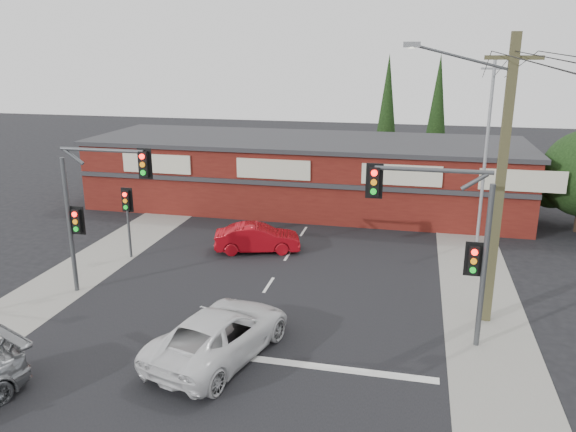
% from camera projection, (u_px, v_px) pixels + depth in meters
% --- Properties ---
extents(ground, '(120.00, 120.00, 0.00)m').
position_uv_depth(ground, '(237.00, 333.00, 19.44)').
color(ground, black).
rests_on(ground, ground).
extents(road_strip, '(14.00, 70.00, 0.01)m').
position_uv_depth(road_strip, '(273.00, 278.00, 24.12)').
color(road_strip, black).
rests_on(road_strip, ground).
extents(verge_left, '(3.00, 70.00, 0.02)m').
position_uv_depth(verge_left, '(95.00, 262.00, 25.93)').
color(verge_left, gray).
rests_on(verge_left, ground).
extents(verge_right, '(3.00, 70.00, 0.02)m').
position_uv_depth(verge_right, '(480.00, 297.00, 22.30)').
color(verge_right, gray).
rests_on(verge_right, ground).
extents(stop_line, '(6.50, 0.35, 0.01)m').
position_uv_depth(stop_line, '(331.00, 368.00, 17.29)').
color(stop_line, silver).
rests_on(stop_line, ground).
extents(white_suv, '(3.94, 6.05, 1.55)m').
position_uv_depth(white_suv, '(220.00, 333.00, 17.85)').
color(white_suv, silver).
rests_on(white_suv, ground).
extents(red_sedan, '(4.33, 2.48, 1.35)m').
position_uv_depth(red_sedan, '(257.00, 238.00, 27.21)').
color(red_sedan, '#9B0912').
rests_on(red_sedan, ground).
extents(lane_dashes, '(0.12, 42.39, 0.01)m').
position_uv_depth(lane_dashes, '(256.00, 304.00, 21.68)').
color(lane_dashes, silver).
rests_on(lane_dashes, ground).
extents(shop_building, '(27.30, 8.40, 4.22)m').
position_uv_depth(shop_building, '(305.00, 172.00, 34.93)').
color(shop_building, '#511410').
rests_on(shop_building, ground).
extents(conifer_near, '(1.80, 1.80, 9.25)m').
position_uv_depth(conifer_near, '(387.00, 109.00, 39.58)').
color(conifer_near, '#2D2116').
rests_on(conifer_near, ground).
extents(conifer_far, '(1.80, 1.80, 9.25)m').
position_uv_depth(conifer_far, '(437.00, 107.00, 40.70)').
color(conifer_far, '#2D2116').
rests_on(conifer_far, ground).
extents(traffic_mast_left, '(3.77, 0.27, 5.97)m').
position_uv_depth(traffic_mast_left, '(91.00, 199.00, 21.58)').
color(traffic_mast_left, '#47494C').
rests_on(traffic_mast_left, ground).
extents(traffic_mast_right, '(3.96, 0.27, 5.97)m').
position_uv_depth(traffic_mast_right, '(450.00, 230.00, 17.80)').
color(traffic_mast_right, '#47494C').
rests_on(traffic_mast_right, ground).
extents(pedestal_signal, '(0.55, 0.27, 3.38)m').
position_uv_depth(pedestal_signal, '(127.00, 208.00, 25.92)').
color(pedestal_signal, '#47494C').
rests_on(pedestal_signal, ground).
extents(utility_pole, '(4.38, 0.59, 10.00)m').
position_uv_depth(utility_pole, '(497.00, 175.00, 18.92)').
color(utility_pole, brown).
rests_on(utility_pole, ground).
extents(steel_pole, '(1.20, 0.16, 9.00)m').
position_uv_depth(steel_pole, '(486.00, 151.00, 27.41)').
color(steel_pole, gray).
rests_on(steel_pole, ground).
extents(power_lines, '(2.01, 29.00, 1.22)m').
position_uv_depth(power_lines, '(549.00, 68.00, 12.76)').
color(power_lines, black).
rests_on(power_lines, ground).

